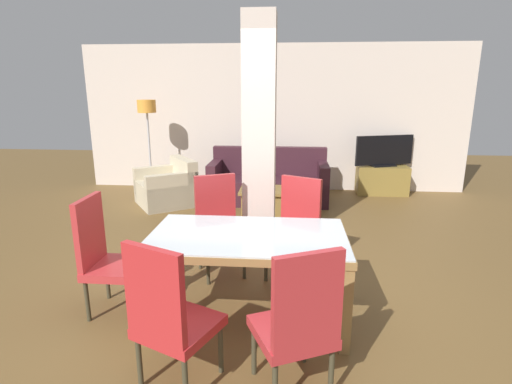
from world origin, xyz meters
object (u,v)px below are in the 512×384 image
(dining_chair_far_left, at_px, (219,223))
(dining_chair_near_right, at_px, (298,321))
(bottle, at_px, (251,181))
(tv_stand, at_px, (382,180))
(dining_chair_far_right, at_px, (296,227))
(dining_chair_near_left, at_px, (169,315))
(armchair, at_px, (168,189))
(sofa, at_px, (269,184))
(tv_screen, at_px, (384,151))
(dining_chair_head_left, at_px, (105,254))
(floor_lamp, at_px, (147,116))
(dining_table, at_px, (248,251))
(coffee_table, at_px, (262,203))

(dining_chair_far_left, height_order, dining_chair_near_right, same)
(bottle, height_order, tv_stand, bottle)
(dining_chair_far_right, relative_size, bottle, 3.53)
(dining_chair_near_left, bearing_deg, armchair, 131.66)
(tv_stand, bearing_deg, sofa, -163.21)
(bottle, height_order, tv_screen, tv_screen)
(sofa, height_order, bottle, sofa)
(dining_chair_head_left, xyz_separation_m, armchair, (-0.47, 3.30, -0.26))
(dining_chair_far_left, bearing_deg, tv_screen, -150.38)
(dining_chair_near_left, height_order, dining_chair_far_left, same)
(dining_chair_far_right, relative_size, dining_chair_far_left, 1.00)
(dining_chair_head_left, height_order, floor_lamp, floor_lamp)
(dining_table, height_order, bottle, dining_table)
(armchair, xyz_separation_m, tv_stand, (3.75, 0.99, -0.01))
(armchair, relative_size, floor_lamp, 0.71)
(bottle, distance_m, floor_lamp, 2.45)
(dining_chair_far_left, bearing_deg, dining_chair_far_right, 152.40)
(armchair, bearing_deg, dining_chair_far_left, 173.61)
(tv_screen, bearing_deg, tv_stand, 180.00)
(dining_chair_near_left, distance_m, coffee_table, 3.61)
(tv_screen, bearing_deg, dining_chair_near_left, 45.76)
(dining_chair_far_left, bearing_deg, floor_lamp, -84.17)
(dining_chair_near_left, xyz_separation_m, floor_lamp, (-1.79, 4.78, 0.90))
(dining_table, distance_m, dining_chair_far_right, 0.93)
(coffee_table, height_order, bottle, bottle)
(coffee_table, bearing_deg, tv_screen, 37.31)
(dining_chair_head_left, relative_size, dining_chair_near_left, 1.00)
(dining_table, distance_m, floor_lamp, 4.54)
(coffee_table, bearing_deg, dining_chair_head_left, -113.56)
(dining_chair_far_left, height_order, tv_screen, tv_screen)
(dining_table, bearing_deg, dining_chair_near_right, -65.58)
(dining_chair_far_left, distance_m, dining_chair_near_right, 1.94)
(dining_chair_head_left, distance_m, armchair, 3.34)
(dining_table, bearing_deg, dining_chair_head_left, 180.00)
(tv_stand, distance_m, floor_lamp, 4.41)
(dining_chair_head_left, bearing_deg, dining_chair_far_right, 116.90)
(floor_lamp, bearing_deg, dining_chair_head_left, -76.21)
(dining_chair_far_left, distance_m, tv_stand, 4.21)
(dining_chair_near_right, xyz_separation_m, floor_lamp, (-2.60, 4.78, 0.90))
(dining_chair_far_left, height_order, sofa, dining_chair_far_left)
(dining_chair_far_right, height_order, dining_chair_near_right, same)
(bottle, bearing_deg, dining_chair_far_right, -70.94)
(floor_lamp, bearing_deg, armchair, -50.70)
(dining_chair_near_left, xyz_separation_m, tv_screen, (2.44, 5.18, 0.26))
(dining_chair_near_right, distance_m, floor_lamp, 5.51)
(dining_table, distance_m, dining_chair_near_right, 0.98)
(tv_stand, bearing_deg, dining_chair_near_left, -115.23)
(bottle, bearing_deg, tv_stand, 34.88)
(dining_chair_far_right, relative_size, sofa, 0.52)
(dining_chair_near_left, bearing_deg, dining_chair_far_left, 114.38)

